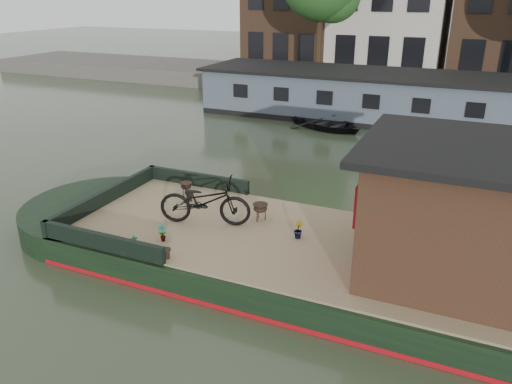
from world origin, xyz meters
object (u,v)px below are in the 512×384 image
at_px(bicycle, 205,201).
at_px(dinghy, 327,120).
at_px(potted_plant_a, 162,233).
at_px(cabin, 473,212).
at_px(brazier_front, 260,212).
at_px(brazier_rear, 186,189).

distance_m(bicycle, dinghy, 11.57).
bearing_deg(potted_plant_a, dinghy, 90.57).
height_order(cabin, potted_plant_a, cabin).
bearing_deg(bicycle, potted_plant_a, 144.08).
distance_m(potted_plant_a, dinghy, 12.64).
xyz_separation_m(brazier_front, dinghy, (-1.57, 10.88, -0.50)).
distance_m(bicycle, brazier_rear, 1.76).
distance_m(bicycle, potted_plant_a, 1.22).
height_order(brazier_rear, dinghy, brazier_rear).
bearing_deg(cabin, brazier_rear, 169.81).
height_order(potted_plant_a, dinghy, potted_plant_a).
xyz_separation_m(potted_plant_a, dinghy, (-0.13, 12.63, -0.49)).
xyz_separation_m(cabin, brazier_front, (-4.31, 0.62, -1.03)).
bearing_deg(brazier_front, bicycle, -148.22).
xyz_separation_m(bicycle, brazier_rear, (-1.23, 1.21, -0.35)).
distance_m(potted_plant_a, brazier_front, 2.27).
bearing_deg(brazier_rear, potted_plant_a, -70.24).
bearing_deg(brazier_front, potted_plant_a, -129.50).
bearing_deg(brazier_rear, cabin, -10.19).
distance_m(cabin, brazier_rear, 6.76).
relative_size(brazier_front, brazier_rear, 1.09).
bearing_deg(brazier_rear, brazier_front, -13.80).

